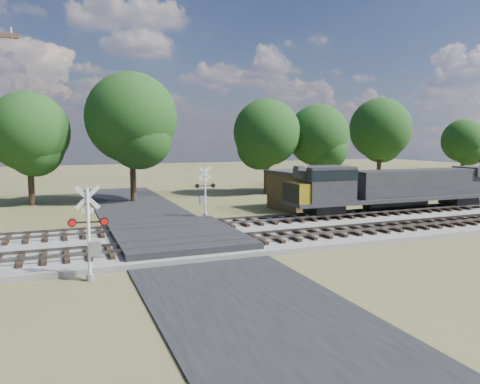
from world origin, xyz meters
name	(u,v)px	position (x,y,z in m)	size (l,w,h in m)	color
ground	(179,244)	(0.00, 0.00, 0.00)	(160.00, 160.00, 0.00)	#464625
ballast_bed	(326,227)	(10.00, 0.50, 0.15)	(140.00, 10.00, 0.30)	gray
road	(179,243)	(0.00, 0.00, 0.04)	(7.00, 60.00, 0.08)	black
crossing_panel	(176,237)	(0.00, 0.50, 0.32)	(7.00, 9.00, 0.62)	#262628
track_near	(243,240)	(3.12, -2.00, 0.41)	(140.00, 2.60, 0.33)	black
track_far	(214,224)	(3.12, 3.00, 0.41)	(140.00, 2.60, 0.33)	black
crossing_signal_near	(91,241)	(-5.07, -5.30, 1.69)	(1.63, 0.40, 4.06)	silver
crossing_signal_far	(204,196)	(3.97, 7.91, 1.61)	(1.56, 0.34, 3.87)	silver
equipment_shed	(303,190)	(12.79, 8.61, 1.66)	(5.33, 5.33, 3.27)	#46331E
treeline	(191,131)	(6.35, 19.75, 6.64)	(82.73, 11.65, 11.96)	black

